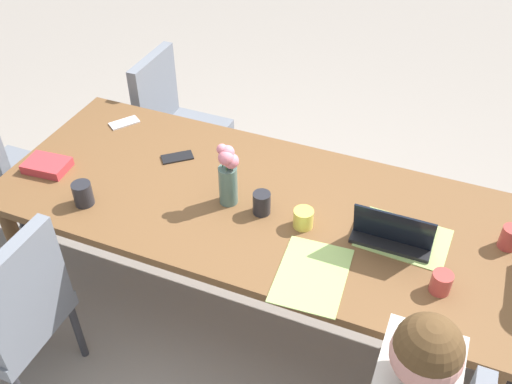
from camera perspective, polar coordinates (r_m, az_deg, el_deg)
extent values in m
plane|color=gray|center=(3.06, 0.00, -11.51)|extent=(10.00, 10.00, 0.00)
cube|color=brown|center=(2.53, 0.00, -1.21)|extent=(2.32, 0.96, 0.04)
cylinder|color=brown|center=(3.05, -22.38, -5.93)|extent=(0.07, 0.07, 0.71)
cylinder|color=brown|center=(3.48, -14.12, 2.70)|extent=(0.07, 0.07, 0.71)
cylinder|color=brown|center=(3.00, 22.82, -7.00)|extent=(0.07, 0.07, 0.71)
sphere|color=tan|center=(1.67, 16.62, -15.22)|extent=(0.20, 0.20, 0.20)
sphere|color=#51381E|center=(1.64, 16.82, -14.62)|extent=(0.19, 0.19, 0.19)
cube|color=slate|center=(2.72, -23.87, -11.47)|extent=(0.44, 0.44, 0.08)
cube|color=slate|center=(2.42, -22.21, -9.15)|extent=(0.06, 0.42, 0.45)
cylinder|color=#333338|center=(3.07, -23.10, -10.42)|extent=(0.04, 0.04, 0.37)
cylinder|color=#333338|center=(2.87, -17.34, -13.06)|extent=(0.04, 0.04, 0.37)
cube|color=slate|center=(3.44, -22.98, 1.05)|extent=(0.44, 0.44, 0.08)
cylinder|color=#333338|center=(3.78, -22.45, 0.76)|extent=(0.04, 0.04, 0.37)
cylinder|color=#333338|center=(3.56, -17.89, -0.69)|extent=(0.04, 0.04, 0.37)
cylinder|color=#333338|center=(3.36, -21.65, -4.58)|extent=(0.04, 0.04, 0.37)
cube|color=slate|center=(3.54, -6.93, 5.60)|extent=(0.44, 0.44, 0.08)
cube|color=slate|center=(3.49, -10.07, 9.82)|extent=(0.06, 0.42, 0.45)
cylinder|color=#333338|center=(3.74, -2.73, 3.69)|extent=(0.04, 0.04, 0.37)
cylinder|color=#333338|center=(3.47, -5.32, 0.23)|extent=(0.04, 0.04, 0.37)
cylinder|color=#333338|center=(3.88, -7.85, 4.92)|extent=(0.04, 0.04, 0.37)
cylinder|color=#333338|center=(3.63, -10.70, 1.69)|extent=(0.04, 0.04, 0.37)
cylinder|color=#4C6B60|center=(2.46, -2.79, 0.68)|extent=(0.08, 0.08, 0.18)
sphere|color=#DB7584|center=(2.37, -2.49, 3.11)|extent=(0.07, 0.07, 0.07)
cylinder|color=#477A3D|center=(2.38, -2.48, 2.71)|extent=(0.01, 0.01, 0.04)
sphere|color=#DB7584|center=(2.36, -2.88, 3.97)|extent=(0.06, 0.06, 0.06)
cylinder|color=#477A3D|center=(2.38, -2.85, 3.22)|extent=(0.01, 0.01, 0.08)
sphere|color=#DB7584|center=(2.36, -3.42, 4.29)|extent=(0.05, 0.05, 0.05)
cylinder|color=#477A3D|center=(2.39, -3.38, 3.42)|extent=(0.01, 0.01, 0.09)
sphere|color=#DB7584|center=(2.35, -3.01, 3.43)|extent=(0.07, 0.07, 0.07)
cylinder|color=#477A3D|center=(2.37, -2.98, 2.82)|extent=(0.01, 0.01, 0.06)
cube|color=#9EBC66|center=(2.42, 14.50, -4.47)|extent=(0.37, 0.28, 0.00)
cube|color=#9EBC66|center=(2.22, 5.59, -8.22)|extent=(0.28, 0.38, 0.00)
cube|color=black|center=(2.41, 13.54, -4.05)|extent=(0.32, 0.22, 0.02)
cube|color=black|center=(2.29, 13.53, -3.47)|extent=(0.31, 0.07, 0.19)
cylinder|color=#AD3D38|center=(2.49, 23.97, -4.17)|extent=(0.07, 0.07, 0.10)
cylinder|color=#DBC64C|center=(2.38, 4.74, -2.64)|extent=(0.08, 0.08, 0.08)
cylinder|color=#232328|center=(2.58, -16.88, -0.18)|extent=(0.08, 0.08, 0.11)
cylinder|color=#AD3D38|center=(2.23, 17.98, -8.58)|extent=(0.08, 0.08, 0.09)
cylinder|color=#232328|center=(2.43, 0.57, -1.11)|extent=(0.08, 0.08, 0.10)
cube|color=#B73338|center=(2.85, -20.12, 2.51)|extent=(0.21, 0.16, 0.04)
cube|color=black|center=(2.79, -7.85, 3.45)|extent=(0.16, 0.15, 0.01)
cube|color=silver|center=(3.09, -13.00, 6.75)|extent=(0.15, 0.16, 0.01)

